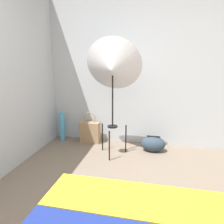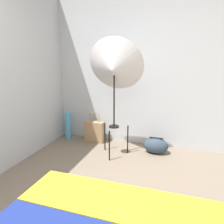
# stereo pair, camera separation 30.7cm
# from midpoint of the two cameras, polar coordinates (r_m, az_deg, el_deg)

# --- Properties ---
(wall_back) EXTENTS (8.00, 0.05, 2.60)m
(wall_back) POSITION_cam_midpoint_polar(r_m,az_deg,el_deg) (3.72, 12.05, 10.83)
(wall_back) COLOR #B7BCC1
(wall_back) RESTS_ON ground_plane
(wall_side_left) EXTENTS (0.05, 8.00, 2.60)m
(wall_side_left) POSITION_cam_midpoint_polar(r_m,az_deg,el_deg) (3.09, -24.27, 9.32)
(wall_side_left) COLOR #B7BCC1
(wall_side_left) RESTS_ON ground_plane
(photo_umbrella) EXTENTS (0.83, 0.52, 1.78)m
(photo_umbrella) POSITION_cam_midpoint_polar(r_m,az_deg,el_deg) (3.20, 3.37, 11.43)
(photo_umbrella) COLOR black
(photo_umbrella) RESTS_ON ground_plane
(tote_bag) EXTENTS (0.35, 0.15, 0.55)m
(tote_bag) POSITION_cam_midpoint_polar(r_m,az_deg,el_deg) (3.96, -2.36, -5.07)
(tote_bag) COLOR #9E7A56
(tote_bag) RESTS_ON ground_plane
(duffel_bag) EXTENTS (0.39, 0.25, 0.26)m
(duffel_bag) POSITION_cam_midpoint_polar(r_m,az_deg,el_deg) (3.61, 13.80, -8.55)
(duffel_bag) COLOR #2D3D4C
(duffel_bag) RESTS_ON ground_plane
(paper_roll) EXTENTS (0.10, 0.10, 0.52)m
(paper_roll) POSITION_cam_midpoint_polar(r_m,az_deg,el_deg) (4.14, -9.36, -3.44)
(paper_roll) COLOR #4CA3D1
(paper_roll) RESTS_ON ground_plane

